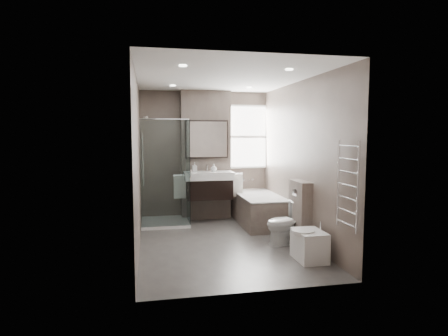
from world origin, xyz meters
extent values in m
cube|color=#4A4744|center=(0.00, 0.00, -0.03)|extent=(2.65, 3.85, 0.05)
cube|color=silver|center=(0.00, 0.00, 2.62)|extent=(2.65, 3.85, 0.05)
cube|color=#65574E|center=(0.00, 1.92, 1.30)|extent=(2.65, 0.05, 2.60)
cube|color=#65574E|center=(0.00, -1.92, 1.30)|extent=(2.65, 0.05, 2.60)
cube|color=#65574E|center=(-1.32, 0.00, 1.30)|extent=(0.05, 3.85, 2.60)
cube|color=#65574E|center=(1.32, 0.00, 1.30)|extent=(0.05, 3.85, 2.60)
cube|color=#60534B|center=(0.00, 1.77, 1.30)|extent=(1.00, 0.25, 2.60)
cube|color=black|center=(0.00, 1.42, 0.66)|extent=(0.90, 0.45, 0.38)
cube|color=white|center=(0.00, 1.42, 0.92)|extent=(0.95, 0.47, 0.15)
cylinder|color=silver|center=(0.00, 1.59, 1.06)|extent=(0.03, 0.03, 0.12)
cylinder|color=silver|center=(0.00, 1.53, 1.11)|extent=(0.02, 0.12, 0.02)
cube|color=black|center=(0.00, 1.62, 1.63)|extent=(0.86, 0.06, 0.76)
cube|color=white|center=(0.00, 1.58, 1.63)|extent=(0.80, 0.02, 0.70)
cube|color=silver|center=(-0.56, 1.40, 0.72)|extent=(0.24, 0.06, 0.44)
cube|color=silver|center=(0.56, 1.40, 0.72)|extent=(0.24, 0.06, 0.44)
cube|color=white|center=(-0.85, 1.45, 0.03)|extent=(0.90, 0.90, 0.06)
cube|color=white|center=(-0.85, 1.01, 1.03)|extent=(0.88, 0.01, 1.94)
cube|color=white|center=(-0.41, 1.45, 1.03)|extent=(0.01, 0.88, 1.94)
cylinder|color=silver|center=(-1.25, 1.45, 1.25)|extent=(0.02, 0.02, 1.00)
cube|color=#60534B|center=(0.93, 1.10, 0.28)|extent=(0.75, 1.60, 0.55)
cube|color=white|center=(0.93, 1.10, 0.56)|extent=(0.75, 1.60, 0.03)
cube|color=white|center=(0.93, 1.10, 0.49)|extent=(0.61, 1.42, 0.12)
cube|color=white|center=(0.90, 1.88, 1.67)|extent=(0.98, 0.04, 1.33)
cube|color=white|center=(0.90, 1.85, 1.67)|extent=(0.90, 0.01, 1.25)
cube|color=white|center=(0.90, 1.85, 1.68)|extent=(0.90, 0.01, 0.05)
imported|color=white|center=(0.97, -0.26, 0.34)|extent=(0.75, 0.56, 0.68)
cube|color=#60534B|center=(1.21, -0.25, 0.50)|extent=(0.18, 0.55, 1.00)
cube|color=silver|center=(1.11, -0.25, 0.82)|extent=(0.01, 0.16, 0.11)
cube|color=white|center=(1.02, -1.05, 0.21)|extent=(0.37, 0.52, 0.41)
cylinder|color=white|center=(0.92, -1.05, 0.41)|extent=(0.31, 0.31, 0.05)
cylinder|color=silver|center=(1.18, -1.05, 0.48)|extent=(0.02, 0.02, 0.10)
cylinder|color=silver|center=(1.25, -1.83, 1.12)|extent=(0.03, 0.03, 1.10)
cylinder|color=silver|center=(1.25, -1.37, 1.12)|extent=(0.03, 0.03, 1.10)
cube|color=silver|center=(1.25, -1.60, 1.12)|extent=(0.02, 0.46, 1.00)
imported|color=white|center=(-0.27, 1.43, 1.09)|extent=(0.08, 0.09, 0.19)
imported|color=white|center=(0.11, 1.46, 1.08)|extent=(0.12, 0.12, 0.15)
camera|label=1|loc=(-1.14, -5.76, 1.76)|focal=30.00mm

